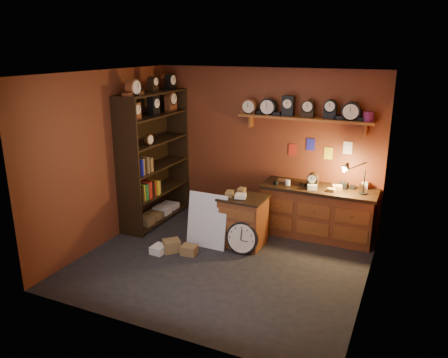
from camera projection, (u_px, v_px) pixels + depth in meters
floor at (223, 261)px, 6.42m from camera, size 4.00×4.00×0.00m
room_shell at (229, 146)px, 5.99m from camera, size 4.02×3.62×2.71m
shelving_unit at (153, 153)px, 7.61m from camera, size 0.47×1.60×2.58m
workbench at (318, 209)px, 7.15m from camera, size 1.84×0.66×1.36m
low_cabinet at (243, 219)px, 6.86m from camera, size 0.71×0.60×0.88m
big_round_clock at (242, 238)px, 6.61m from camera, size 0.50×0.17×0.50m
white_panel at (207, 245)px, 6.94m from camera, size 0.66×0.19×0.87m
mini_fridge at (244, 217)px, 7.34m from camera, size 0.61×0.63×0.56m
floor_box_a at (189, 250)px, 6.62m from camera, size 0.25×0.22×0.14m
floor_box_b at (159, 249)px, 6.67m from camera, size 0.21×0.25×0.12m
floor_box_c at (172, 246)px, 6.71m from camera, size 0.32×0.32×0.19m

